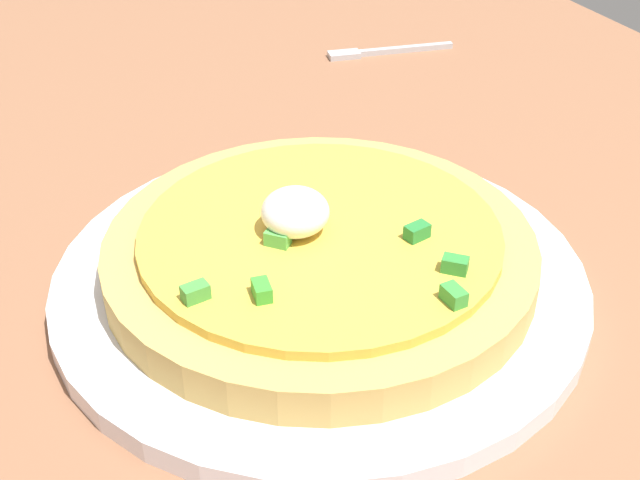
% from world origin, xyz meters
% --- Properties ---
extents(dining_table, '(1.21, 0.66, 0.02)m').
position_xyz_m(dining_table, '(0.00, 0.00, 0.01)').
color(dining_table, '#8E5D40').
rests_on(dining_table, ground).
extents(plate, '(0.29, 0.29, 0.01)m').
position_xyz_m(plate, '(0.03, -0.11, 0.03)').
color(plate, white).
rests_on(plate, dining_table).
extents(pizza, '(0.23, 0.23, 0.05)m').
position_xyz_m(pizza, '(0.03, -0.11, 0.05)').
color(pizza, tan).
rests_on(pizza, plate).
extents(fork, '(0.03, 0.12, 0.00)m').
position_xyz_m(fork, '(-0.26, 0.08, 0.02)').
color(fork, '#B7B7BC').
rests_on(fork, dining_table).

